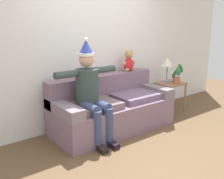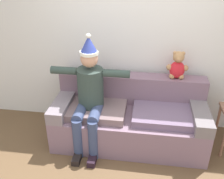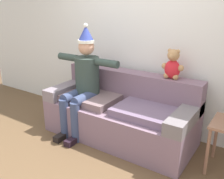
# 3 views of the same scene
# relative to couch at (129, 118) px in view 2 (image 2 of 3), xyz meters

# --- Properties ---
(back_wall) EXTENTS (7.00, 0.10, 2.70)m
(back_wall) POSITION_rel_couch_xyz_m (0.00, 0.51, 1.00)
(back_wall) COLOR white
(back_wall) RESTS_ON ground_plane
(couch) EXTENTS (2.04, 0.87, 0.88)m
(couch) POSITION_rel_couch_xyz_m (0.00, 0.00, 0.00)
(couch) COLOR slate
(couch) RESTS_ON ground_plane
(person_seated) EXTENTS (1.02, 0.77, 1.54)m
(person_seated) POSITION_rel_couch_xyz_m (-0.52, -0.17, 0.44)
(person_seated) COLOR #32423C
(person_seated) RESTS_ON ground_plane
(teddy_bear) EXTENTS (0.29, 0.17, 0.38)m
(teddy_bear) POSITION_rel_couch_xyz_m (0.59, 0.26, 0.70)
(teddy_bear) COLOR red
(teddy_bear) RESTS_ON couch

